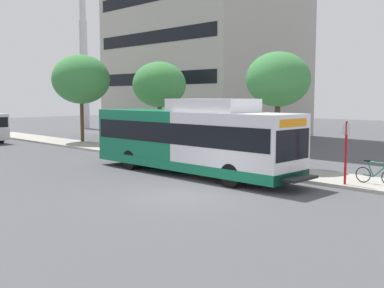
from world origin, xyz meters
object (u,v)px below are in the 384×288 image
object	(u,v)px
street_tree_mid_block	(159,85)
street_tree_far_block	(81,79)
street_tree_near_stop	(278,80)
transit_bus	(191,139)
bicycle_parked	(376,174)
bus_stop_sign_pole	(346,148)

from	to	relation	value
street_tree_mid_block	street_tree_far_block	size ratio (longest dim) A/B	0.84
street_tree_near_stop	street_tree_mid_block	size ratio (longest dim) A/B	1.01
transit_bus	street_tree_far_block	bearing A→B (deg)	75.35
transit_bus	bicycle_parked	size ratio (longest dim) A/B	6.96
street_tree_mid_block	street_tree_far_block	xyz separation A→B (m)	(0.42, 9.97, 0.62)
bus_stop_sign_pole	bicycle_parked	bearing A→B (deg)	-43.11
bicycle_parked	street_tree_far_block	world-z (taller)	street_tree_far_block
transit_bus	street_tree_far_block	world-z (taller)	street_tree_far_block
bicycle_parked	street_tree_far_block	size ratio (longest dim) A/B	0.25
street_tree_mid_block	street_tree_near_stop	bearing A→B (deg)	-87.14
street_tree_near_stop	street_tree_far_block	xyz separation A→B (m)	(-0.02, 18.74, 0.50)
bicycle_parked	street_tree_near_stop	size ratio (longest dim) A/B	0.30
street_tree_far_block	bus_stop_sign_pole	bearing A→B (deg)	-95.42
bus_stop_sign_pole	street_tree_far_block	world-z (taller)	street_tree_far_block
bus_stop_sign_pole	street_tree_mid_block	distance (m)	14.13
bus_stop_sign_pole	street_tree_far_block	xyz separation A→B (m)	(2.25, 23.69, 3.46)
transit_bus	street_tree_mid_block	world-z (taller)	street_tree_mid_block
bus_stop_sign_pole	street_tree_mid_block	size ratio (longest dim) A/B	0.45
bus_stop_sign_pole	street_tree_mid_block	world-z (taller)	street_tree_mid_block
street_tree_near_stop	street_tree_far_block	bearing A→B (deg)	90.06
bicycle_parked	street_tree_near_stop	world-z (taller)	street_tree_near_stop
bicycle_parked	street_tree_far_block	distance (m)	25.03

